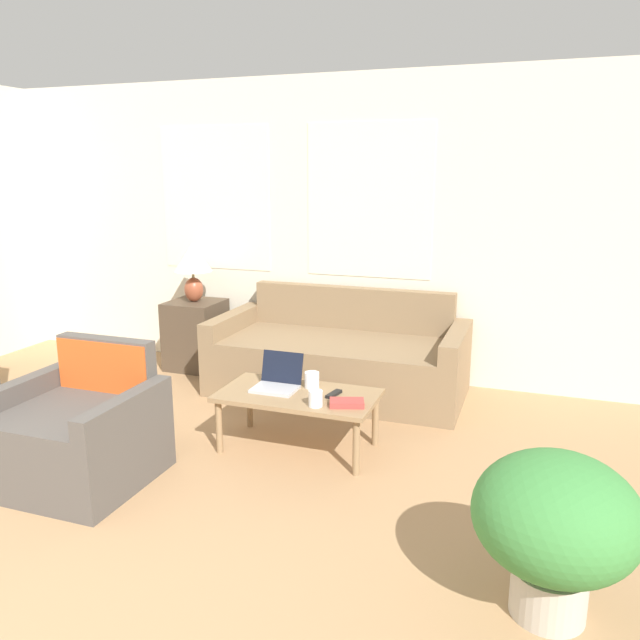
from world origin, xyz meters
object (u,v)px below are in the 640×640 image
at_px(laptop, 278,381).
at_px(cup_yellow, 316,398).
at_px(book_red, 347,403).
at_px(couch, 340,359).
at_px(armchair, 80,435).
at_px(potted_plant, 555,521).
at_px(coffee_table, 298,399).
at_px(tv_remote, 334,394).
at_px(cup_navy, 312,380).
at_px(table_lamp, 193,263).

relative_size(laptop, cup_yellow, 2.85).
relative_size(laptop, book_red, 1.20).
bearing_deg(couch, laptop, -93.62).
bearing_deg(armchair, couch, 63.38).
bearing_deg(potted_plant, coffee_table, 143.91).
bearing_deg(couch, coffee_table, -85.57).
bearing_deg(book_red, laptop, 163.84).
xyz_separation_m(laptop, tv_remote, (0.40, -0.01, -0.04)).
bearing_deg(cup_yellow, couch, 101.59).
relative_size(book_red, tv_remote, 1.54).
height_order(armchair, cup_yellow, armchair).
bearing_deg(tv_remote, armchair, -147.57).
bearing_deg(cup_navy, coffee_table, -109.71).
distance_m(couch, tv_remote, 1.20).
bearing_deg(book_red, potted_plant, -40.79).
distance_m(cup_yellow, book_red, 0.20).
relative_size(couch, armchair, 2.38).
height_order(couch, book_red, couch).
bearing_deg(laptop, potted_plant, -34.48).
distance_m(laptop, tv_remote, 0.40).
bearing_deg(potted_plant, book_red, 139.21).
relative_size(armchair, coffee_table, 0.84).
xyz_separation_m(coffee_table, book_red, (0.37, -0.11, 0.06)).
bearing_deg(cup_navy, armchair, -140.52).
height_order(armchair, book_red, armchair).
relative_size(coffee_table, cup_yellow, 10.19).
distance_m(coffee_table, book_red, 0.39).
relative_size(couch, coffee_table, 2.00).
height_order(laptop, tv_remote, laptop).
xyz_separation_m(couch, cup_yellow, (0.28, -1.36, 0.17)).
distance_m(armchair, table_lamp, 2.30).
bearing_deg(potted_plant, laptop, 145.52).
bearing_deg(cup_navy, table_lamp, 143.08).
bearing_deg(potted_plant, couch, 125.46).
relative_size(tv_remote, potted_plant, 0.22).
height_order(couch, coffee_table, couch).
xyz_separation_m(couch, book_red, (0.46, -1.29, 0.14)).
height_order(cup_navy, book_red, cup_navy).
bearing_deg(cup_yellow, armchair, -154.03).
xyz_separation_m(couch, table_lamp, (-1.46, 0.15, 0.72)).
distance_m(couch, table_lamp, 1.63).
bearing_deg(cup_navy, tv_remote, -27.07).
distance_m(laptop, potted_plant, 2.09).
relative_size(table_lamp, laptop, 1.86).
height_order(cup_yellow, book_red, cup_yellow).
distance_m(cup_navy, book_red, 0.40).
xyz_separation_m(armchair, potted_plant, (2.64, -0.34, 0.16)).
relative_size(coffee_table, tv_remote, 6.62).
bearing_deg(tv_remote, coffee_table, -170.71).
relative_size(cup_yellow, potted_plant, 0.14).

